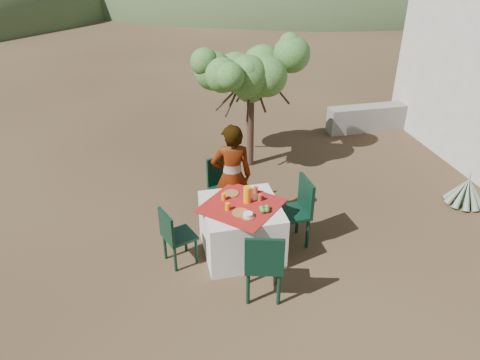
% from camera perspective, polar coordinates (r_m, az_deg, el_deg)
% --- Properties ---
extents(ground, '(160.00, 160.00, 0.00)m').
position_cam_1_polar(ground, '(6.84, 3.51, -7.47)').
color(ground, '#322116').
rests_on(ground, ground).
extents(table, '(1.30, 1.30, 0.76)m').
position_cam_1_polar(table, '(6.42, 0.17, -5.96)').
color(table, white).
rests_on(table, ground).
extents(chair_far, '(0.57, 0.57, 0.95)m').
position_cam_1_polar(chair_far, '(7.16, -1.99, -0.47)').
color(chair_far, black).
rests_on(chair_far, ground).
extents(chair_near, '(0.55, 0.55, 0.99)m').
position_cam_1_polar(chair_near, '(5.60, 2.93, -10.07)').
color(chair_near, black).
rests_on(chair_near, ground).
extents(chair_left, '(0.50, 0.50, 0.83)m').
position_cam_1_polar(chair_left, '(6.23, -8.00, -6.61)').
color(chair_left, black).
rests_on(chair_left, ground).
extents(chair_right, '(0.49, 0.49, 1.00)m').
position_cam_1_polar(chair_right, '(6.57, 6.97, -3.47)').
color(chair_right, black).
rests_on(chair_right, ground).
extents(person, '(0.63, 0.44, 1.63)m').
position_cam_1_polar(person, '(6.76, -1.01, 0.38)').
color(person, '#8C6651').
rests_on(person, ground).
extents(shrub_tree, '(1.77, 1.74, 2.08)m').
position_cam_1_polar(shrub_tree, '(8.30, 1.67, 12.31)').
color(shrub_tree, '#462F23').
rests_on(shrub_tree, ground).
extents(agave, '(0.63, 0.63, 0.67)m').
position_cam_1_polar(agave, '(8.38, 25.83, -1.30)').
color(agave, gray).
rests_on(agave, ground).
extents(stone_wall, '(2.60, 0.35, 0.55)m').
position_cam_1_polar(stone_wall, '(10.77, 17.28, 7.39)').
color(stone_wall, gray).
rests_on(stone_wall, ground).
extents(plate_far, '(0.21, 0.21, 0.01)m').
position_cam_1_polar(plate_far, '(6.45, -1.10, -1.64)').
color(plate_far, brown).
rests_on(plate_far, table).
extents(plate_near, '(0.22, 0.22, 0.01)m').
position_cam_1_polar(plate_near, '(6.05, 0.06, -3.99)').
color(plate_near, brown).
rests_on(plate_near, table).
extents(glass_far, '(0.06, 0.06, 0.10)m').
position_cam_1_polar(glass_far, '(6.31, -2.01, -2.03)').
color(glass_far, orange).
rests_on(glass_far, table).
extents(glass_near, '(0.06, 0.06, 0.10)m').
position_cam_1_polar(glass_near, '(6.09, -1.54, -3.25)').
color(glass_near, orange).
rests_on(glass_near, table).
extents(juice_pitcher, '(0.11, 0.11, 0.23)m').
position_cam_1_polar(juice_pitcher, '(6.22, 0.90, -1.78)').
color(juice_pitcher, orange).
rests_on(juice_pitcher, table).
extents(bowl_plate, '(0.18, 0.18, 0.01)m').
position_cam_1_polar(bowl_plate, '(5.98, 0.98, -4.47)').
color(bowl_plate, brown).
rests_on(bowl_plate, table).
extents(white_bowl, '(0.12, 0.12, 0.05)m').
position_cam_1_polar(white_bowl, '(5.96, 0.98, -4.24)').
color(white_bowl, white).
rests_on(white_bowl, bowl_plate).
extents(jar_left, '(0.06, 0.06, 0.10)m').
position_cam_1_polar(jar_left, '(6.29, 2.44, -2.12)').
color(jar_left, '#BF4F21').
rests_on(jar_left, table).
extents(jar_right, '(0.06, 0.06, 0.10)m').
position_cam_1_polar(jar_right, '(6.46, 1.94, -1.19)').
color(jar_right, '#BF4F21').
rests_on(jar_right, table).
extents(napkin_holder, '(0.07, 0.04, 0.08)m').
position_cam_1_polar(napkin_holder, '(6.30, 1.80, -2.12)').
color(napkin_holder, white).
rests_on(napkin_holder, table).
extents(fruit_cluster, '(0.15, 0.14, 0.07)m').
position_cam_1_polar(fruit_cluster, '(6.07, 3.02, -3.54)').
color(fruit_cluster, '#417D2D').
rests_on(fruit_cluster, table).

